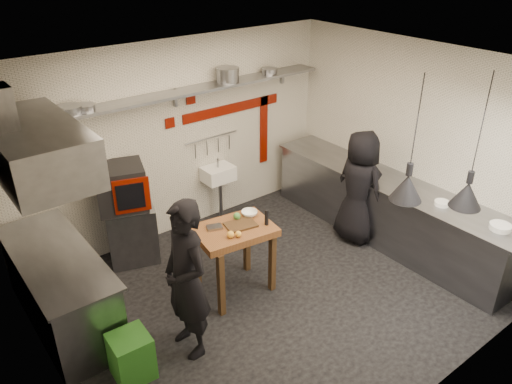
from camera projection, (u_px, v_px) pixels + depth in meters
floor at (270, 294)px, 6.20m from camera, size 5.00×5.00×0.00m
ceiling at (274, 69)px, 4.90m from camera, size 5.00×5.00×0.00m
wall_back at (177, 140)px, 7.02m from camera, size 5.00×0.04×2.80m
wall_front at (435, 290)px, 4.08m from camera, size 5.00×0.04×2.80m
wall_left at (43, 280)px, 4.19m from camera, size 0.04×4.20×2.80m
wall_right at (411, 143)px, 6.91m from camera, size 0.04×4.20×2.80m
red_band_horiz at (232, 108)px, 7.39m from camera, size 1.70×0.02×0.14m
red_band_vert at (264, 130)px, 7.94m from camera, size 0.14×0.02×1.10m
red_tile_a at (191, 99)px, 6.89m from camera, size 0.14×0.02×0.14m
red_tile_b at (170, 123)px, 6.82m from camera, size 0.14×0.02×0.14m
back_shelf at (180, 93)px, 6.56m from camera, size 4.60×0.34×0.04m
shelf_bracket_left at (29, 128)px, 5.68m from camera, size 0.04×0.06×0.24m
shelf_bracket_mid at (175, 98)px, 6.71m from camera, size 0.04×0.06×0.24m
shelf_bracket_right at (282, 76)px, 7.75m from camera, size 0.04×0.06×0.24m
pan_far_left at (68, 110)px, 5.73m from camera, size 0.32×0.32×0.09m
pan_mid_left at (85, 107)px, 5.84m from camera, size 0.28×0.28×0.07m
stock_pot at (228, 75)px, 6.93m from camera, size 0.32×0.32×0.20m
pan_right at (270, 71)px, 7.36m from camera, size 0.27×0.27×0.08m
oven_stand at (132, 233)px, 6.73m from camera, size 0.78×0.74×0.80m
combi_oven at (121, 187)px, 6.41m from camera, size 0.76×0.73×0.58m
oven_door at (132, 196)px, 6.20m from camera, size 0.43×0.16×0.46m
oven_glass at (131, 197)px, 6.17m from camera, size 0.33×0.12×0.34m
hand_sink at (218, 174)px, 7.48m from camera, size 0.46×0.34×0.22m
sink_tap at (218, 163)px, 7.40m from camera, size 0.03×0.03×0.14m
sink_drain at (221, 200)px, 7.66m from camera, size 0.06×0.06×0.66m
utensil_rail at (212, 137)px, 7.33m from camera, size 0.90×0.02×0.02m
counter_right at (386, 210)px, 7.16m from camera, size 0.70×3.80×0.90m
counter_right_top at (390, 181)px, 6.95m from camera, size 0.76×3.90×0.03m
plate_stack at (500, 227)px, 5.78m from camera, size 0.30×0.30×0.07m
small_bowl_right at (442, 203)px, 6.31m from camera, size 0.20×0.20×0.05m
counter_left at (62, 291)px, 5.55m from camera, size 0.70×1.90×0.90m
counter_left_top at (54, 256)px, 5.34m from camera, size 0.76×2.00×0.03m
extractor_hood at (35, 149)px, 4.80m from camera, size 0.78×1.60×0.50m
green_bin at (131, 356)px, 4.96m from camera, size 0.39×0.39×0.50m
prep_table at (235, 260)px, 6.06m from camera, size 1.00×0.76×0.92m
cutting_board at (241, 225)px, 5.88m from camera, size 0.40×0.31×0.02m
pepper_mill at (267, 217)px, 5.86m from camera, size 0.05×0.05×0.20m
lemon_a at (231, 235)px, 5.64m from camera, size 0.11×0.11×0.09m
lemon_b at (238, 234)px, 5.66m from camera, size 0.09×0.09×0.07m
veg_ball at (237, 216)px, 5.99m from camera, size 0.11×0.11×0.09m
steel_tray at (214, 227)px, 5.83m from camera, size 0.21×0.17×0.03m
bowl at (249, 213)px, 6.09m from camera, size 0.23×0.23×0.06m
heat_lamp_near at (414, 140)px, 5.12m from camera, size 0.46×0.46×1.39m
heat_lamp_far at (478, 143)px, 5.22m from camera, size 0.39×0.39×1.53m
chef_left at (186, 280)px, 5.01m from camera, size 0.43×0.65×1.78m
chef_right at (359, 187)px, 6.97m from camera, size 0.54×0.82×1.66m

